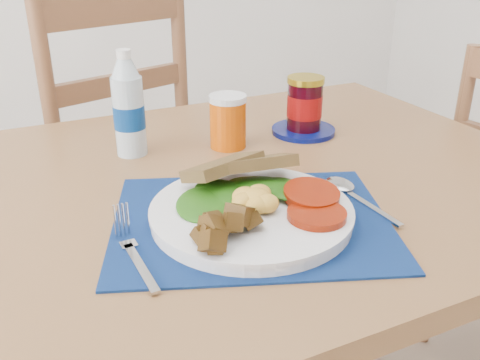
# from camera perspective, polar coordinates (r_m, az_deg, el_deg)

# --- Properties ---
(table) EXTENTS (1.40, 0.90, 0.75)m
(table) POSITION_cam_1_polar(r_m,az_deg,el_deg) (0.98, -5.77, -5.00)
(table) COLOR brown
(table) RESTS_ON ground
(chair_far) EXTENTS (0.57, 0.56, 1.24)m
(chair_far) POSITION_cam_1_polar(r_m,az_deg,el_deg) (1.65, -14.43, 5.13)
(chair_far) COLOR brown
(chair_far) RESTS_ON ground
(placemat) EXTENTS (0.51, 0.46, 0.00)m
(placemat) POSITION_cam_1_polar(r_m,az_deg,el_deg) (0.82, 1.20, -4.34)
(placemat) COLOR black
(placemat) RESTS_ON table
(breakfast_plate) EXTENTS (0.31, 0.31, 0.07)m
(breakfast_plate) POSITION_cam_1_polar(r_m,az_deg,el_deg) (0.81, 0.97, -3.13)
(breakfast_plate) COLOR silver
(breakfast_plate) RESTS_ON placemat
(fork) EXTENTS (0.02, 0.17, 0.00)m
(fork) POSITION_cam_1_polar(r_m,az_deg,el_deg) (0.75, -11.36, -7.60)
(fork) COLOR #B2B5BA
(fork) RESTS_ON placemat
(spoon) EXTENTS (0.04, 0.19, 0.01)m
(spoon) POSITION_cam_1_polar(r_m,az_deg,el_deg) (0.92, 11.60, -1.27)
(spoon) COLOR #B2B5BA
(spoon) RESTS_ON placemat
(water_bottle) EXTENTS (0.06, 0.06, 0.21)m
(water_bottle) POSITION_cam_1_polar(r_m,az_deg,el_deg) (1.07, -11.79, 7.36)
(water_bottle) COLOR #ADBFCC
(water_bottle) RESTS_ON table
(juice_glass) EXTENTS (0.07, 0.07, 0.10)m
(juice_glass) POSITION_cam_1_polar(r_m,az_deg,el_deg) (1.10, -1.30, 6.12)
(juice_glass) COLOR #C54B05
(juice_glass) RESTS_ON table
(jam_on_saucer) EXTENTS (0.14, 0.14, 0.13)m
(jam_on_saucer) POSITION_cam_1_polar(r_m,az_deg,el_deg) (1.18, 6.89, 7.57)
(jam_on_saucer) COLOR #050E54
(jam_on_saucer) RESTS_ON table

